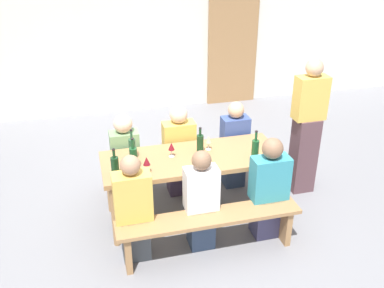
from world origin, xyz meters
name	(u,v)px	position (x,y,z in m)	size (l,w,h in m)	color
ground_plane	(192,214)	(0.00, 0.00, 0.00)	(24.00, 24.00, 0.00)	slate
back_wall	(140,17)	(0.00, 3.44, 1.60)	(14.00, 0.20, 3.20)	silver
wooden_door	(233,46)	(1.61, 3.30, 1.05)	(0.90, 0.06, 2.10)	#9E7247
tasting_table	(192,164)	(0.00, 0.00, 0.66)	(1.92, 0.74, 0.75)	#9E7247
bench_near	(209,224)	(0.00, -0.67, 0.35)	(1.82, 0.30, 0.45)	#9E7247
bench_far	(178,160)	(0.00, 0.67, 0.35)	(1.82, 0.30, 0.45)	#9E7247
wine_bottle_0	(255,149)	(0.62, -0.22, 0.87)	(0.08, 0.08, 0.33)	#194723
wine_bottle_1	(132,149)	(-0.62, 0.10, 0.88)	(0.07, 0.07, 0.35)	#234C2D
wine_bottle_2	(115,167)	(-0.83, -0.21, 0.86)	(0.08, 0.08, 0.31)	#143319
wine_bottle_3	(200,143)	(0.11, 0.07, 0.86)	(0.07, 0.07, 0.30)	#143319
wine_bottle_4	(134,158)	(-0.63, -0.11, 0.88)	(0.08, 0.08, 0.35)	#194723
wine_glass_0	(171,147)	(-0.21, 0.06, 0.87)	(0.07, 0.07, 0.17)	silver
wine_glass_1	(147,162)	(-0.52, -0.22, 0.88)	(0.07, 0.07, 0.18)	silver
wine_glass_2	(208,140)	(0.22, 0.11, 0.87)	(0.07, 0.07, 0.17)	silver
seated_guest_near_0	(134,211)	(-0.71, -0.52, 0.53)	(0.36, 0.24, 1.12)	#474E55
seated_guest_near_1	(201,202)	(-0.04, -0.52, 0.51)	(0.33, 0.24, 1.08)	#334565
seated_guest_near_2	(269,190)	(0.67, -0.52, 0.54)	(0.38, 0.24, 1.12)	#434169
seated_guest_far_0	(126,159)	(-0.66, 0.52, 0.53)	(0.33, 0.24, 1.09)	#2C2F33
seated_guest_far_1	(179,152)	(-0.02, 0.52, 0.54)	(0.38, 0.24, 1.13)	#43344C
seated_guest_far_2	(234,146)	(0.67, 0.52, 0.53)	(0.33, 0.24, 1.11)	navy
standing_host	(307,130)	(1.45, 0.20, 0.81)	(0.36, 0.24, 1.66)	#563A40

